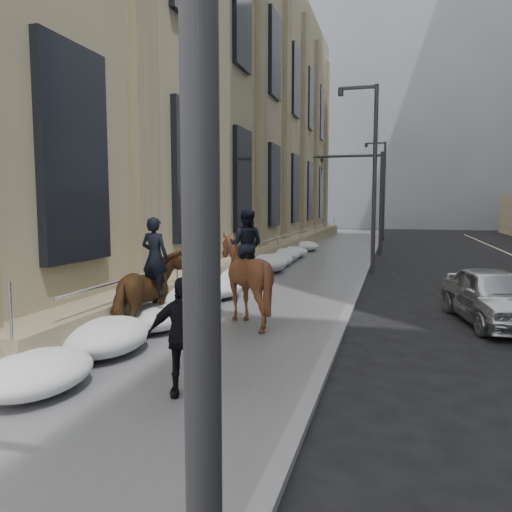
{
  "coord_description": "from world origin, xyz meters",
  "views": [
    {
      "loc": [
        3.76,
        -8.16,
        2.96
      ],
      "look_at": [
        0.52,
        3.55,
        1.7
      ],
      "focal_mm": 35.0,
      "sensor_mm": 36.0,
      "label": 1
    }
  ],
  "objects_px": {
    "mounted_horse_left": "(151,290)",
    "mounted_horse_right": "(245,275)",
    "car_silver": "(493,296)",
    "pedestrian": "(182,336)"
  },
  "relations": [
    {
      "from": "mounted_horse_left",
      "to": "mounted_horse_right",
      "type": "height_order",
      "value": "mounted_horse_right"
    },
    {
      "from": "mounted_horse_left",
      "to": "mounted_horse_right",
      "type": "bearing_deg",
      "value": -129.4
    },
    {
      "from": "mounted_horse_right",
      "to": "car_silver",
      "type": "xyz_separation_m",
      "value": [
        5.84,
        2.02,
        -0.58
      ]
    },
    {
      "from": "mounted_horse_left",
      "to": "mounted_horse_right",
      "type": "relative_size",
      "value": 0.94
    },
    {
      "from": "mounted_horse_right",
      "to": "car_silver",
      "type": "height_order",
      "value": "mounted_horse_right"
    },
    {
      "from": "mounted_horse_left",
      "to": "mounted_horse_right",
      "type": "xyz_separation_m",
      "value": [
        1.62,
        1.64,
        0.18
      ]
    },
    {
      "from": "mounted_horse_right",
      "to": "pedestrian",
      "type": "bearing_deg",
      "value": 94.36
    },
    {
      "from": "mounted_horse_left",
      "to": "car_silver",
      "type": "height_order",
      "value": "mounted_horse_left"
    },
    {
      "from": "car_silver",
      "to": "pedestrian",
      "type": "bearing_deg",
      "value": -139.52
    },
    {
      "from": "mounted_horse_left",
      "to": "car_silver",
      "type": "bearing_deg",
      "value": -148.62
    }
  ]
}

